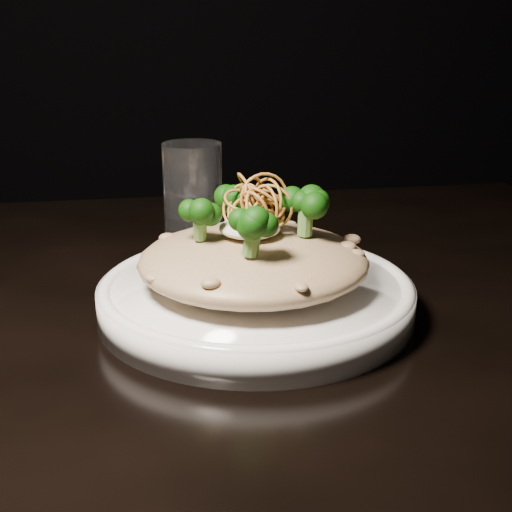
{
  "coord_description": "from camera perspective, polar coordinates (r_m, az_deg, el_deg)",
  "views": [
    {
      "loc": [
        -0.03,
        -0.64,
        1.01
      ],
      "look_at": [
        0.07,
        -0.05,
        0.81
      ],
      "focal_mm": 50.0,
      "sensor_mm": 36.0,
      "label": 1
    }
  ],
  "objects": [
    {
      "name": "table",
      "position": [
        0.72,
        -6.39,
        -9.45
      ],
      "size": [
        1.1,
        0.8,
        0.75
      ],
      "color": "black",
      "rests_on": "ground"
    },
    {
      "name": "plate",
      "position": [
        0.64,
        -0.0,
        -3.41
      ],
      "size": [
        0.28,
        0.28,
        0.03
      ],
      "primitive_type": "cylinder",
      "color": "white",
      "rests_on": "table"
    },
    {
      "name": "risotto",
      "position": [
        0.63,
        -0.22,
        -0.38
      ],
      "size": [
        0.2,
        0.2,
        0.04
      ],
      "primitive_type": "ellipsoid",
      "color": "brown",
      "rests_on": "plate"
    },
    {
      "name": "broccoli",
      "position": [
        0.61,
        -0.43,
        3.57
      ],
      "size": [
        0.13,
        0.13,
        0.05
      ],
      "primitive_type": null,
      "color": "black",
      "rests_on": "risotto"
    },
    {
      "name": "cheese",
      "position": [
        0.62,
        -0.51,
        2.26
      ],
      "size": [
        0.05,
        0.05,
        0.02
      ],
      "primitive_type": "ellipsoid",
      "color": "silver",
      "rests_on": "risotto"
    },
    {
      "name": "shallots",
      "position": [
        0.62,
        0.03,
        4.57
      ],
      "size": [
        0.05,
        0.05,
        0.03
      ],
      "primitive_type": null,
      "color": "brown",
      "rests_on": "cheese"
    },
    {
      "name": "drinking_glass",
      "position": [
        0.82,
        -5.06,
        4.87
      ],
      "size": [
        0.09,
        0.09,
        0.12
      ],
      "primitive_type": "cylinder",
      "rotation": [
        0.0,
        0.0,
        -0.37
      ],
      "color": "white",
      "rests_on": "table"
    }
  ]
}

